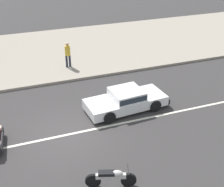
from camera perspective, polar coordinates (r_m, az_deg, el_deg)
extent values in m
plane|color=#383535|center=(14.12, -8.37, -7.51)|extent=(160.00, 160.00, 0.00)
cube|color=silver|center=(14.11, -8.37, -7.50)|extent=(50.40, 0.14, 0.01)
cube|color=#9E9384|center=(22.95, -13.98, 6.99)|extent=(68.00, 10.00, 0.15)
cube|color=white|center=(15.60, 2.50, -1.58)|extent=(4.15, 1.94, 0.48)
cube|color=white|center=(15.39, 2.70, -0.10)|extent=(1.63, 1.57, 0.42)
cube|color=#28333D|center=(15.39, 2.70, -0.10)|extent=(1.57, 1.60, 0.27)
cube|color=black|center=(16.58, 8.88, -0.34)|extent=(0.25, 1.59, 0.28)
cube|color=white|center=(16.88, 7.81, 1.10)|extent=(0.10, 0.25, 0.14)
cube|color=white|center=(16.06, 9.93, -0.62)|extent=(0.10, 0.25, 0.14)
cylinder|color=black|center=(16.76, 5.12, 0.23)|extent=(0.62, 0.27, 0.60)
cylinder|color=black|center=(15.63, 7.87, -2.22)|extent=(0.62, 0.27, 0.60)
cylinder|color=black|center=(15.80, -2.82, -1.59)|extent=(0.62, 0.27, 0.60)
cylinder|color=black|center=(14.60, -0.53, -4.37)|extent=(0.62, 0.27, 0.60)
cube|color=black|center=(13.98, -19.54, -7.96)|extent=(0.26, 1.63, 0.28)
cube|color=white|center=(14.35, -19.71, -5.95)|extent=(0.10, 0.25, 0.14)
cylinder|color=black|center=(11.48, 3.04, -15.50)|extent=(0.56, 0.27, 0.56)
cylinder|color=black|center=(11.46, -3.49, -15.63)|extent=(0.56, 0.27, 0.56)
cube|color=silver|center=(11.31, -0.22, -14.87)|extent=(1.06, 0.47, 0.18)
cube|color=black|center=(11.22, -1.05, -14.36)|extent=(0.61, 0.41, 0.12)
ellipsoid|color=silver|center=(11.24, 0.94, -14.40)|extent=(0.46, 0.35, 0.22)
cylinder|color=#232326|center=(11.14, 2.95, -13.66)|extent=(0.20, 0.54, 0.03)
cylinder|color=#232838|center=(20.07, -8.28, 5.85)|extent=(0.14, 0.14, 0.81)
cylinder|color=#232838|center=(20.11, -7.72, 5.94)|extent=(0.14, 0.14, 0.81)
cylinder|color=gold|center=(19.83, -8.14, 7.78)|extent=(0.34, 0.34, 0.61)
sphere|color=#D6AD89|center=(19.69, -8.22, 8.90)|extent=(0.22, 0.22, 0.22)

